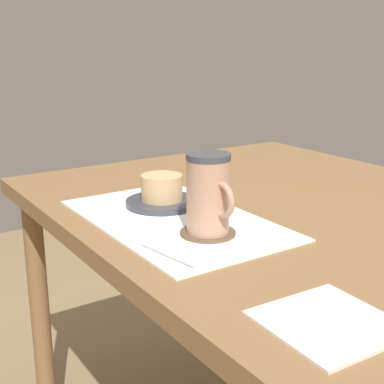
# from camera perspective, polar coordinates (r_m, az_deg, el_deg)

# --- Properties ---
(dining_table) EXTENTS (1.12, 0.91, 0.72)m
(dining_table) POSITION_cam_1_polar(r_m,az_deg,el_deg) (1.17, 10.27, -4.75)
(dining_table) COLOR brown
(dining_table) RESTS_ON ground_plane
(placemat) EXTENTS (0.46, 0.28, 0.00)m
(placemat) POSITION_cam_1_polar(r_m,az_deg,el_deg) (1.02, -1.87, -2.94)
(placemat) COLOR white
(placemat) RESTS_ON dining_table
(pastry_plate) EXTENTS (0.15, 0.15, 0.01)m
(pastry_plate) POSITION_cam_1_polar(r_m,az_deg,el_deg) (1.10, -3.23, -1.12)
(pastry_plate) COLOR #333842
(pastry_plate) RESTS_ON placemat
(pastry) EXTENTS (0.08, 0.08, 0.05)m
(pastry) POSITION_cam_1_polar(r_m,az_deg,el_deg) (1.09, -3.26, 0.49)
(pastry) COLOR tan
(pastry) RESTS_ON pastry_plate
(coffee_coaster) EXTENTS (0.10, 0.10, 0.00)m
(coffee_coaster) POSITION_cam_1_polar(r_m,az_deg,el_deg) (0.94, 1.70, -4.36)
(coffee_coaster) COLOR brown
(coffee_coaster) RESTS_ON placemat
(coffee_mug) EXTENTS (0.11, 0.08, 0.14)m
(coffee_mug) POSITION_cam_1_polar(r_m,az_deg,el_deg) (0.91, 1.81, -0.16)
(coffee_mug) COLOR tan
(coffee_mug) RESTS_ON coffee_coaster
(teaspoon) EXTENTS (0.13, 0.03, 0.01)m
(teaspoon) POSITION_cam_1_polar(r_m,az_deg,el_deg) (0.85, -2.71, -6.54)
(teaspoon) COLOR silver
(teaspoon) RESTS_ON placemat
(paper_napkin) EXTENTS (0.16, 0.16, 0.00)m
(paper_napkin) POSITION_cam_1_polar(r_m,az_deg,el_deg) (0.68, 14.37, -13.33)
(paper_napkin) COLOR silver
(paper_napkin) RESTS_ON dining_table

